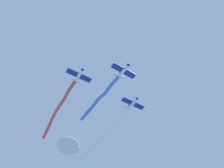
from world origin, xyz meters
TOP-DOWN VIEW (x-y plane):
  - airplane_lead at (4.20, 0.54)m, footprint 6.69×5.04m
  - smoke_trail_lead at (2.17, 10.72)m, footprint 4.44×16.57m
  - airplane_left_wing at (11.15, 9.06)m, footprint 6.65×4.99m
  - smoke_trail_left_wing at (8.79, 23.18)m, footprint 4.71×24.21m
  - airplane_right_wing at (-5.00, 6.56)m, footprint 6.66×5.00m
  - smoke_trail_right_wing at (-5.92, 22.11)m, footprint 2.10×27.20m
  - cloud_west at (5.51, 47.98)m, footprint 10.30×11.38m

SIDE VIEW (x-z plane):
  - smoke_trail_lead at x=2.17m, z-range 57.42..60.11m
  - smoke_trail_left_wing at x=8.79m, z-range 57.86..59.85m
  - airplane_lead at x=4.20m, z-range 58.82..60.48m
  - airplane_left_wing at x=11.15m, z-range 58.82..60.48m
  - airplane_right_wing at x=-5.00m, z-range 59.12..60.78m
  - smoke_trail_right_wing at x=-5.92m, z-range 59.35..62.61m
  - cloud_west at x=5.51m, z-range 70.58..73.49m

